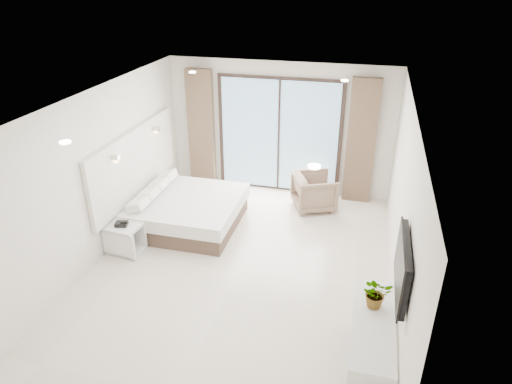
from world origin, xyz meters
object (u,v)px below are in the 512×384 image
at_px(bed, 185,211).
at_px(nightstand, 125,238).
at_px(console_desk, 372,336).
at_px(armchair, 314,190).

distance_m(bed, nightstand, 1.27).
distance_m(nightstand, console_desk, 4.35).
bearing_deg(armchair, bed, 95.42).
height_order(nightstand, console_desk, console_desk).
xyz_separation_m(bed, nightstand, (-0.64, -1.10, -0.03)).
bearing_deg(bed, nightstand, -120.14).
distance_m(bed, console_desk, 4.35).
height_order(bed, armchair, armchair).
height_order(bed, console_desk, console_desk).
bearing_deg(bed, console_desk, -38.65).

